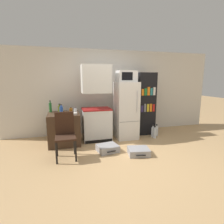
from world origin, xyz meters
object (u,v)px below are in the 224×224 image
Objects in this scene: microwave at (126,76)px; refrigerator at (126,110)px; side_table at (64,129)px; bottle_green_tall at (50,107)px; bookshelf at (146,104)px; chair at (65,131)px; bottle_blue_soda at (61,111)px; suitcase_large_flat at (108,148)px; water_bottle_front at (155,133)px; bowl at (74,114)px; water_bottle_middle at (153,132)px; bottle_amber_beer at (71,110)px; water_bottle_back at (156,131)px; bottle_clear_short at (75,111)px; suitcase_small_flat at (139,151)px; bottle_olive_oil at (60,109)px; kitchen_hutch at (96,106)px.

refrigerator is at bearing 72.62° from microwave.
bottle_green_tall is (-0.32, 0.24, 0.52)m from side_table.
side_table is at bearing -174.63° from bookshelf.
bottle_blue_soda is at bearing 95.48° from chair.
bottle_blue_soda is at bearing 140.59° from suitcase_large_flat.
refrigerator is 0.86× the size of bookshelf.
water_bottle_front is at bearing 0.50° from bottle_blue_soda.
refrigerator is 10.58× the size of bowl.
bottle_blue_soda is (-1.69, -0.30, 0.12)m from refrigerator.
water_bottle_middle is (-0.00, 0.12, -0.00)m from water_bottle_front.
water_bottle_front is (2.22, -0.23, -0.70)m from bottle_amber_beer.
microwave is at bearing 10.02° from bottle_blue_soda.
side_table is 2.28× the size of water_bottle_middle.
bowl is at bearing -73.00° from bottle_amber_beer.
suitcase_large_flat is at bearing -155.50° from water_bottle_middle.
microwave reaches higher than water_bottle_back.
microwave is at bearing 1.95° from bottle_amber_beer.
bottle_clear_short is 0.43× the size of water_bottle_middle.
suitcase_small_flat is at bearing -35.75° from side_table.
bottle_green_tall is at bearing 154.03° from suitcase_small_flat.
bookshelf is at bearing 69.75° from suitcase_small_flat.
bottle_clear_short is (-1.37, -0.12, 0.07)m from refrigerator.
suitcase_small_flat is (1.54, -1.11, -0.32)m from side_table.
bottle_blue_soda is 0.28× the size of chair.
bottle_blue_soda is 0.23m from bottle_olive_oil.
bottle_amber_beer is (0.27, 0.02, -0.04)m from bottle_olive_oil.
side_table is at bearing 140.81° from bowl.
water_bottle_middle is at bearing 59.37° from suitcase_small_flat.
bottle_amber_beer is at bearing 177.21° from water_bottle_middle.
water_bottle_front is 0.12m from water_bottle_middle.
bottle_amber_beer reaches higher than suitcase_large_flat.
chair is at bearing -100.92° from bottle_amber_beer.
bowl is (-0.59, -0.30, -0.12)m from kitchen_hutch.
bottle_olive_oil is 2.12m from suitcase_small_flat.
bottle_clear_short is (0.33, 0.18, -0.05)m from bottle_blue_soda.
bottle_clear_short reaches higher than bowl.
side_table is at bearing -177.86° from microwave.
bottle_blue_soda reaches higher than side_table.
bottle_amber_beer is 0.23m from bowl.
bookshelf is 7.32× the size of bottle_olive_oil.
microwave is (-0.00, -0.00, 0.92)m from refrigerator.
suitcase_large_flat is at bearing -144.48° from bookshelf.
bookshelf is 2.41m from bottle_olive_oil.
chair reaches higher than bottle_amber_beer.
kitchen_hutch is 0.94m from bottle_olive_oil.
side_table is 2.10m from microwave.
bookshelf is at bearing 5.51° from bottle_amber_beer.
microwave is 2.04× the size of bottle_olive_oil.
microwave is 1.00× the size of suitcase_small_flat.
refrigerator is 4.49× the size of water_bottle_middle.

